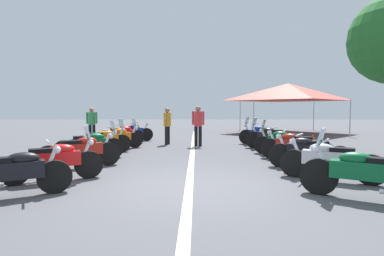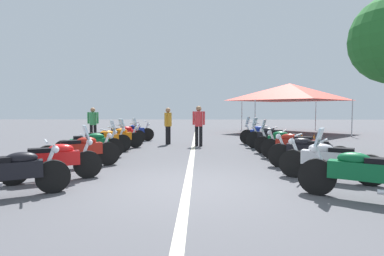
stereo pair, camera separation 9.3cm
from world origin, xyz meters
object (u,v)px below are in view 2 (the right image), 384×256
bystander_1 (199,123)px  event_tent (290,92)px  motorcycle_left_row_6 (123,134)px  bystander_0 (168,123)px  motorcycle_right_row_6 (262,134)px  traffic_cone_1 (302,141)px  motorcycle_left_row_7 (132,132)px  bystander_2 (93,122)px  motorcycle_left_row_1 (54,160)px  motorcycle_right_row_2 (308,152)px  motorcycle_right_row_5 (271,137)px  traffic_cone_0 (91,140)px  motorcycle_right_row_4 (285,141)px  motorcycle_left_row_5 (117,137)px  motorcycle_right_row_1 (329,160)px  motorcycle_left_row_2 (80,151)px  motorcycle_left_row_4 (103,140)px  motorcycle_right_row_0 (363,173)px  motorcycle_right_row_3 (295,146)px  motorcycle_left_row_3 (91,144)px  motorcycle_left_row_0 (12,172)px  traffic_cone_2 (314,143)px

bystander_1 → event_tent: bearing=153.3°
motorcycle_left_row_6 → bystander_0: (0.09, -1.98, 0.49)m
motorcycle_right_row_6 → traffic_cone_1: bearing=159.0°
motorcycle_left_row_7 → bystander_0: bystander_0 is taller
bystander_2 → motorcycle_left_row_1: bearing=-168.6°
motorcycle_right_row_2 → traffic_cone_1: bearing=-84.6°
motorcycle_right_row_5 → motorcycle_right_row_6: bearing=-57.4°
motorcycle_left_row_7 → event_tent: size_ratio=0.34×
motorcycle_left_row_1 → motorcycle_left_row_7: 8.15m
traffic_cone_0 → motorcycle_right_row_4: bearing=-105.8°
motorcycle_left_row_5 → motorcycle_right_row_1: size_ratio=1.01×
motorcycle_right_row_2 → motorcycle_left_row_1: bearing=35.5°
motorcycle_left_row_5 → motorcycle_left_row_7: bearing=61.3°
motorcycle_left_row_2 → bystander_1: bystander_1 is taller
motorcycle_left_row_2 → motorcycle_left_row_5: bearing=58.0°
motorcycle_left_row_4 → traffic_cone_0: size_ratio=2.95×
motorcycle_right_row_0 → event_tent: 15.32m
motorcycle_left_row_1 → motorcycle_right_row_3: (2.82, -6.02, -0.00)m
motorcycle_left_row_3 → event_tent: (10.68, -9.17, 2.18)m
motorcycle_left_row_0 → motorcycle_left_row_4: (5.37, 0.09, 0.02)m
motorcycle_left_row_0 → traffic_cone_2: (6.40, -7.61, -0.16)m
motorcycle_right_row_5 → traffic_cone_0: bearing=24.7°
motorcycle_right_row_4 → bystander_2: bystander_2 is taller
motorcycle_right_row_2 → bystander_0: bearing=-31.2°
motorcycle_left_row_2 → motorcycle_left_row_4: motorcycle_left_row_4 is taller
motorcycle_left_row_6 → event_tent: 11.55m
motorcycle_left_row_2 → motorcycle_right_row_3: 6.17m
motorcycle_left_row_2 → traffic_cone_0: motorcycle_left_row_2 is taller
motorcycle_left_row_3 → motorcycle_left_row_4: size_ratio=1.06×
motorcycle_right_row_3 → bystander_2: size_ratio=1.19×
bystander_0 → bystander_2: (1.01, 3.67, 0.01)m
motorcycle_left_row_0 → motorcycle_right_row_5: (6.64, -6.07, 0.03)m
motorcycle_left_row_4 → motorcycle_right_row_5: (1.27, -6.16, 0.01)m
motorcycle_left_row_5 → traffic_cone_0: 1.42m
motorcycle_right_row_6 → traffic_cone_0: 7.24m
motorcycle_left_row_1 → motorcycle_left_row_3: size_ratio=0.98×
motorcycle_right_row_6 → bystander_1: size_ratio=1.13×
traffic_cone_1 → bystander_1: 4.15m
motorcycle_left_row_6 → motorcycle_left_row_3: bearing=-121.4°
motorcycle_right_row_4 → motorcycle_right_row_5: bearing=-63.0°
bystander_2 → motorcycle_left_row_0: bearing=-171.3°
bystander_0 → motorcycle_right_row_3: bearing=-22.7°
motorcycle_left_row_2 → motorcycle_left_row_6: motorcycle_left_row_2 is taller
motorcycle_left_row_3 → motorcycle_left_row_7: motorcycle_left_row_3 is taller
traffic_cone_1 → event_tent: event_tent is taller
motorcycle_right_row_2 → bystander_2: bystander_2 is taller
traffic_cone_0 → event_tent: event_tent is taller
motorcycle_right_row_2 → traffic_cone_0: motorcycle_right_row_2 is taller
motorcycle_right_row_2 → motorcycle_right_row_6: size_ratio=1.04×
motorcycle_right_row_1 → traffic_cone_2: 5.25m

